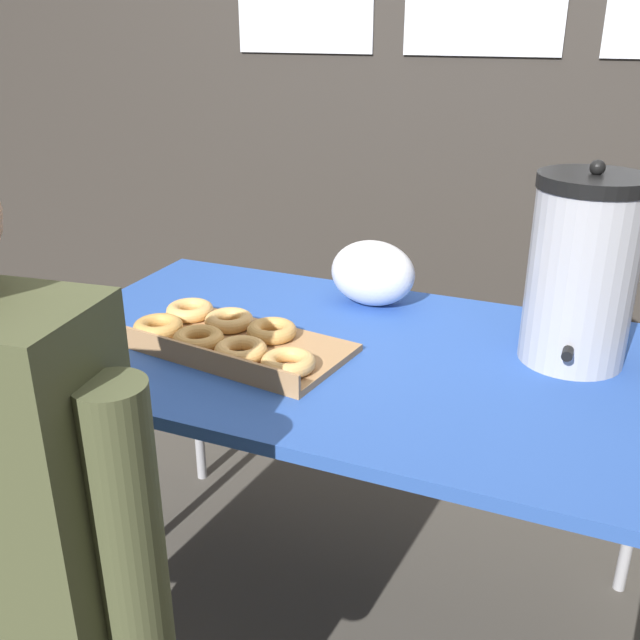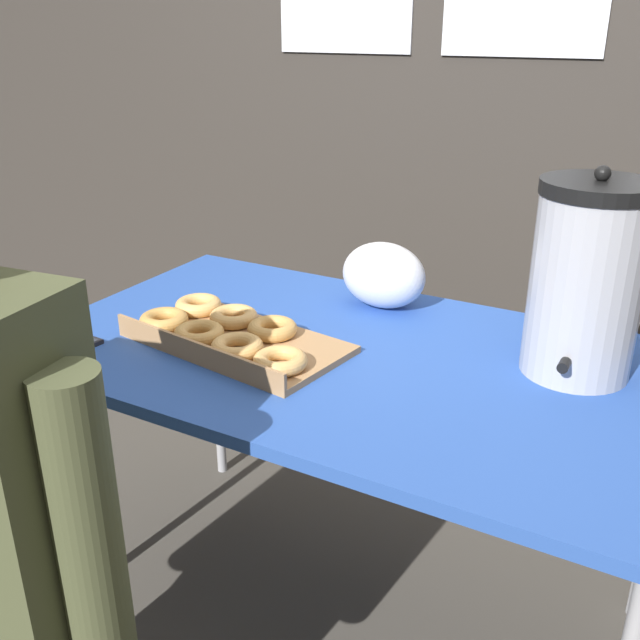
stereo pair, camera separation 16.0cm
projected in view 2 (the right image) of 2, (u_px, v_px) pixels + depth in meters
name	position (u px, v px, depth m)	size (l,w,h in m)	color
ground_plane	(344.00, 612.00, 1.89)	(12.00, 12.00, 0.00)	#4C473F
back_wall	(526.00, 22.00, 2.35)	(6.00, 0.11, 2.88)	#38332D
folding_table	(348.00, 369.00, 1.61)	(1.43, 0.83, 0.77)	#2D56B2
donut_box	(229.00, 334.00, 1.62)	(0.54, 0.33, 0.05)	tan
coffee_urn	(586.00, 280.00, 1.42)	(0.23, 0.26, 0.43)	#B7B7BC
cell_phone	(69.00, 349.00, 1.59)	(0.08, 0.15, 0.01)	black
plastic_bag	(384.00, 275.00, 1.81)	(0.22, 0.15, 0.17)	white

